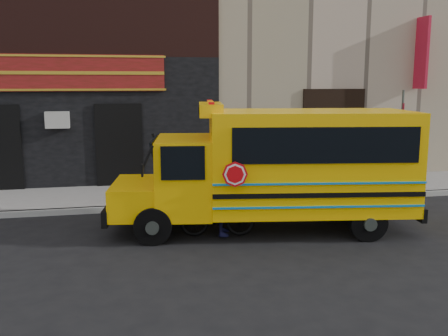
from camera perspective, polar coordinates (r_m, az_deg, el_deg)
The scene contains 8 objects.
ground at distance 11.46m, azimuth 4.70°, elevation -7.38°, with size 120.00×120.00×0.00m, color black.
curb at distance 13.87m, azimuth 1.68°, elevation -3.99°, with size 40.00×0.20×0.15m, color #9A9A95.
sidewalk at distance 15.29m, azimuth 0.38°, elevation -2.68°, with size 40.00×3.00×0.15m, color slate.
building at distance 21.35m, azimuth -3.47°, elevation 17.18°, with size 20.00×10.70×12.00m.
school_bus at distance 11.43m, azimuth 6.41°, elevation 0.32°, with size 7.14×3.12×2.92m.
sign_pole at distance 16.19m, azimuth 19.56°, elevation 3.40°, with size 0.12×0.27×3.14m.
bicycle at distance 11.07m, azimuth -0.80°, elevation -5.30°, with size 0.47×1.66×1.00m, color black.
cyclist at distance 10.94m, azimuth -0.11°, elevation -2.87°, with size 0.72×0.47×1.96m, color black.
Camera 1 is at (-3.13, -10.50, 3.38)m, focal length 40.00 mm.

